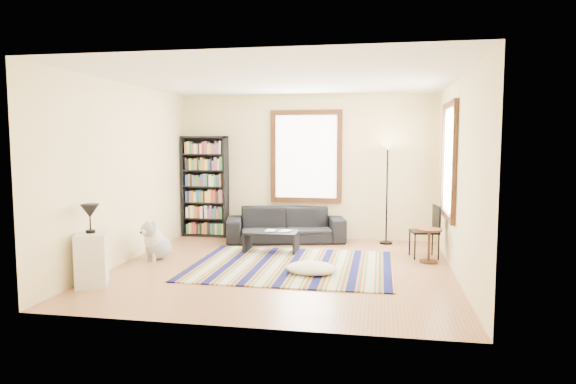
% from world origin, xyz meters
% --- Properties ---
extents(floor, '(5.00, 5.00, 0.10)m').
position_xyz_m(floor, '(0.00, 0.00, -0.05)').
color(floor, '#AA734D').
rests_on(floor, ground).
extents(ceiling, '(5.00, 5.00, 0.10)m').
position_xyz_m(ceiling, '(0.00, 0.00, 2.85)').
color(ceiling, white).
rests_on(ceiling, floor).
extents(wall_back, '(5.00, 0.10, 2.80)m').
position_xyz_m(wall_back, '(0.00, 2.55, 1.40)').
color(wall_back, '#FFE8AB').
rests_on(wall_back, floor).
extents(wall_front, '(5.00, 0.10, 2.80)m').
position_xyz_m(wall_front, '(0.00, -2.55, 1.40)').
color(wall_front, '#FFE8AB').
rests_on(wall_front, floor).
extents(wall_left, '(0.10, 5.00, 2.80)m').
position_xyz_m(wall_left, '(-2.55, 0.00, 1.40)').
color(wall_left, '#FFE8AB').
rests_on(wall_left, floor).
extents(wall_right, '(0.10, 5.00, 2.80)m').
position_xyz_m(wall_right, '(2.55, 0.00, 1.40)').
color(wall_right, '#FFE8AB').
rests_on(wall_right, floor).
extents(window_back, '(1.20, 0.06, 1.60)m').
position_xyz_m(window_back, '(0.00, 2.47, 1.60)').
color(window_back, white).
rests_on(window_back, wall_back).
extents(window_right, '(0.06, 1.20, 1.60)m').
position_xyz_m(window_right, '(2.47, 0.80, 1.60)').
color(window_right, white).
rests_on(window_right, wall_right).
extents(rug, '(3.05, 2.44, 0.02)m').
position_xyz_m(rug, '(0.12, 0.13, 0.01)').
color(rug, '#0D1045').
rests_on(rug, floor).
extents(sofa, '(1.36, 2.35, 0.64)m').
position_xyz_m(sofa, '(-0.33, 2.05, 0.32)').
color(sofa, black).
rests_on(sofa, floor).
extents(bookshelf, '(0.90, 0.30, 2.00)m').
position_xyz_m(bookshelf, '(-2.01, 2.32, 1.00)').
color(bookshelf, black).
rests_on(bookshelf, floor).
extents(coffee_table, '(1.00, 0.72, 0.36)m').
position_xyz_m(coffee_table, '(-0.39, 1.07, 0.18)').
color(coffee_table, black).
rests_on(coffee_table, floor).
extents(book_a, '(0.18, 0.23, 0.02)m').
position_xyz_m(book_a, '(-0.49, 1.07, 0.37)').
color(book_a, beige).
rests_on(book_a, coffee_table).
extents(book_b, '(0.25, 0.28, 0.02)m').
position_xyz_m(book_b, '(-0.24, 1.12, 0.37)').
color(book_b, beige).
rests_on(book_b, coffee_table).
extents(floor_cushion, '(0.76, 0.59, 0.18)m').
position_xyz_m(floor_cushion, '(0.48, -0.29, 0.09)').
color(floor_cushion, white).
rests_on(floor_cushion, floor).
extents(floor_lamp, '(0.38, 0.38, 1.86)m').
position_xyz_m(floor_lamp, '(1.56, 2.15, 0.93)').
color(floor_lamp, black).
rests_on(floor_lamp, floor).
extents(side_table, '(0.42, 0.42, 0.54)m').
position_xyz_m(side_table, '(2.20, 0.75, 0.27)').
color(side_table, '#482A12').
rests_on(side_table, floor).
extents(folding_chair, '(0.48, 0.47, 0.86)m').
position_xyz_m(folding_chair, '(2.15, 1.08, 0.43)').
color(folding_chair, black).
rests_on(folding_chair, floor).
extents(white_cabinet, '(0.55, 0.61, 0.70)m').
position_xyz_m(white_cabinet, '(-2.30, -1.35, 0.35)').
color(white_cabinet, silver).
rests_on(white_cabinet, floor).
extents(table_lamp, '(0.25, 0.25, 0.38)m').
position_xyz_m(table_lamp, '(-2.30, -1.35, 0.89)').
color(table_lamp, black).
rests_on(table_lamp, white_cabinet).
extents(dog, '(0.61, 0.73, 0.62)m').
position_xyz_m(dog, '(-2.09, 0.25, 0.31)').
color(dog, '#B2B2B2').
rests_on(dog, floor).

